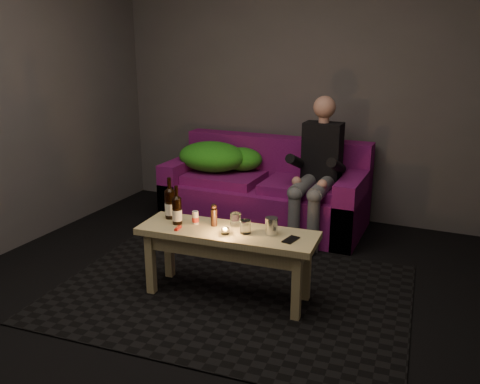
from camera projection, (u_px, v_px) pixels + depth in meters
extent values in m
plane|color=black|center=(205.00, 320.00, 3.18)|extent=(4.50, 4.50, 0.00)
plane|color=#4E4B4E|center=(314.00, 82.00, 4.77)|extent=(4.00, 0.00, 4.00)
cube|color=black|center=(231.00, 293.00, 3.52)|extent=(2.50, 1.90, 0.01)
cube|color=#690E59|center=(264.00, 205.00, 4.79)|extent=(1.84, 0.83, 0.39)
cube|color=#690E59|center=(276.00, 157.00, 4.95)|extent=(1.84, 0.20, 0.40)
cube|color=#690E59|center=(188.00, 185.00, 5.08)|extent=(0.18, 0.83, 0.57)
cube|color=#690E59|center=(352.00, 207.00, 4.44)|extent=(0.18, 0.83, 0.57)
cube|color=#690E59|center=(225.00, 178.00, 4.83)|extent=(0.69, 0.55, 0.09)
cube|color=#690E59|center=(303.00, 187.00, 4.53)|extent=(0.69, 0.55, 0.09)
ellipsoid|color=#1C921A|center=(212.00, 157.00, 4.88)|extent=(0.66, 0.51, 0.28)
ellipsoid|color=#1C921A|center=(242.00, 159.00, 4.90)|extent=(0.40, 0.33, 0.22)
ellipsoid|color=#1C921A|center=(199.00, 159.00, 5.07)|extent=(0.29, 0.24, 0.15)
cube|color=black|center=(322.00, 151.00, 4.47)|extent=(0.33, 0.20, 0.51)
sphere|color=tan|center=(325.00, 107.00, 4.35)|extent=(0.19, 0.19, 0.19)
cylinder|color=#4A4D54|center=(303.00, 186.00, 4.32)|extent=(0.13, 0.46, 0.13)
cylinder|color=#4A4D54|center=(322.00, 189.00, 4.26)|extent=(0.13, 0.46, 0.13)
cylinder|color=#4A4D54|center=(294.00, 222.00, 4.20)|extent=(0.10, 0.10, 0.47)
cylinder|color=#4A4D54|center=(313.00, 225.00, 4.14)|extent=(0.10, 0.10, 0.47)
cube|color=black|center=(291.00, 248.00, 4.22)|extent=(0.08, 0.20, 0.06)
cube|color=black|center=(310.00, 251.00, 4.15)|extent=(0.08, 0.20, 0.06)
cube|color=tan|center=(227.00, 233.00, 3.34)|extent=(1.22, 0.46, 0.04)
cube|color=tan|center=(227.00, 244.00, 3.36)|extent=(1.06, 0.36, 0.11)
cube|color=tan|center=(151.00, 264.00, 3.46)|extent=(0.06, 0.06, 0.44)
cube|color=tan|center=(169.00, 249.00, 3.70)|extent=(0.06, 0.06, 0.44)
cube|color=tan|center=(296.00, 288.00, 3.12)|extent=(0.06, 0.06, 0.44)
cube|color=tan|center=(306.00, 270.00, 3.37)|extent=(0.06, 0.06, 0.44)
cylinder|color=black|center=(170.00, 205.00, 3.53)|extent=(0.07, 0.07, 0.20)
cylinder|color=white|center=(170.00, 209.00, 3.54)|extent=(0.07, 0.07, 0.08)
cone|color=black|center=(169.00, 189.00, 3.50)|extent=(0.07, 0.07, 0.03)
cylinder|color=black|center=(169.00, 184.00, 3.49)|extent=(0.03, 0.03, 0.09)
cylinder|color=black|center=(177.00, 211.00, 3.42)|extent=(0.06, 0.06, 0.18)
cylinder|color=white|center=(177.00, 215.00, 3.43)|extent=(0.07, 0.07, 0.08)
cone|color=black|center=(176.00, 196.00, 3.39)|extent=(0.06, 0.06, 0.03)
cylinder|color=black|center=(176.00, 192.00, 3.38)|extent=(0.02, 0.02, 0.09)
cylinder|color=silver|center=(195.00, 218.00, 3.43)|extent=(0.06, 0.06, 0.09)
cylinder|color=black|center=(214.00, 218.00, 3.40)|extent=(0.05, 0.05, 0.12)
cylinder|color=white|center=(236.00, 219.00, 3.40)|extent=(0.10, 0.10, 0.09)
cylinder|color=white|center=(225.00, 231.00, 3.26)|extent=(0.05, 0.05, 0.04)
sphere|color=orange|center=(225.00, 229.00, 3.26)|extent=(0.02, 0.02, 0.02)
cylinder|color=white|center=(245.00, 227.00, 3.27)|extent=(0.09, 0.09, 0.09)
cylinder|color=silver|center=(271.00, 226.00, 3.25)|extent=(0.09, 0.09, 0.11)
cube|color=black|center=(291.00, 240.00, 3.17)|extent=(0.09, 0.14, 0.01)
cube|color=red|center=(178.00, 228.00, 3.35)|extent=(0.03, 0.08, 0.01)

